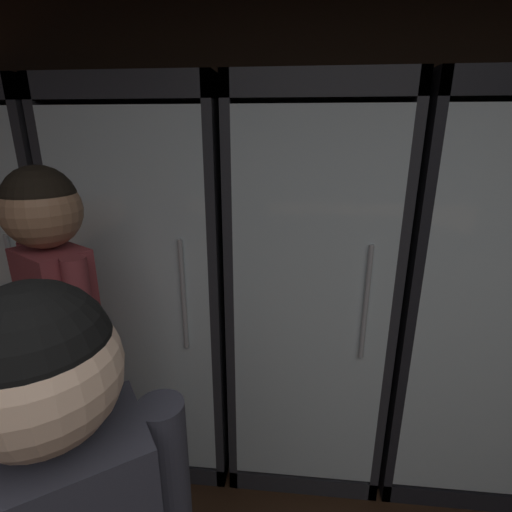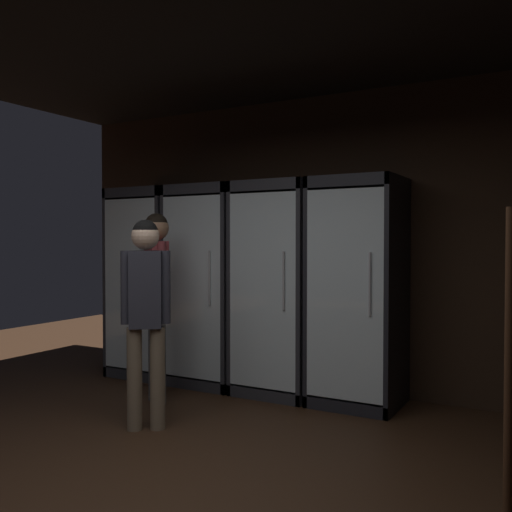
{
  "view_description": "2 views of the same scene",
  "coord_description": "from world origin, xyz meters",
  "px_view_note": "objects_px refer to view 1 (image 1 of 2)",
  "views": [
    {
      "loc": [
        -0.52,
        0.86,
        1.75
      ],
      "look_at": [
        -0.67,
        2.3,
        1.27
      ],
      "focal_mm": 26.63,
      "sensor_mm": 36.0,
      "label": 1
    },
    {
      "loc": [
        1.96,
        -2.06,
        1.42
      ],
      "look_at": [
        -0.5,
        2.32,
        1.28
      ],
      "focal_mm": 39.97,
      "sensor_mm": 36.0,
      "label": 2
    }
  ],
  "objects_px": {
    "cooler_center": "(308,290)",
    "cooler_right": "(460,296)",
    "cooler_left": "(166,285)",
    "cooler_far_left": "(34,279)",
    "shopper_near": "(68,357)"
  },
  "relations": [
    {
      "from": "cooler_far_left",
      "to": "cooler_right",
      "type": "xyz_separation_m",
      "value": [
        2.29,
        0.0,
        0.0
      ]
    },
    {
      "from": "cooler_right",
      "to": "shopper_near",
      "type": "xyz_separation_m",
      "value": [
        -1.56,
        -0.84,
        0.09
      ]
    },
    {
      "from": "cooler_far_left",
      "to": "cooler_left",
      "type": "xyz_separation_m",
      "value": [
        0.76,
        -0.0,
        -0.0
      ]
    },
    {
      "from": "cooler_far_left",
      "to": "shopper_near",
      "type": "distance_m",
      "value": 1.12
    },
    {
      "from": "cooler_far_left",
      "to": "shopper_near",
      "type": "relative_size",
      "value": 1.18
    },
    {
      "from": "cooler_right",
      "to": "shopper_near",
      "type": "distance_m",
      "value": 1.78
    },
    {
      "from": "cooler_right",
      "to": "cooler_far_left",
      "type": "bearing_deg",
      "value": -180.0
    },
    {
      "from": "cooler_left",
      "to": "cooler_center",
      "type": "bearing_deg",
      "value": 0.11
    },
    {
      "from": "cooler_far_left",
      "to": "cooler_right",
      "type": "distance_m",
      "value": 2.29
    },
    {
      "from": "cooler_left",
      "to": "cooler_right",
      "type": "height_order",
      "value": "same"
    },
    {
      "from": "cooler_left",
      "to": "cooler_right",
      "type": "relative_size",
      "value": 1.0
    },
    {
      "from": "cooler_center",
      "to": "cooler_left",
      "type": "bearing_deg",
      "value": -179.89
    },
    {
      "from": "cooler_center",
      "to": "cooler_right",
      "type": "bearing_deg",
      "value": 0.02
    },
    {
      "from": "cooler_left",
      "to": "cooler_right",
      "type": "bearing_deg",
      "value": 0.06
    },
    {
      "from": "cooler_far_left",
      "to": "cooler_center",
      "type": "relative_size",
      "value": 1.0
    }
  ]
}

